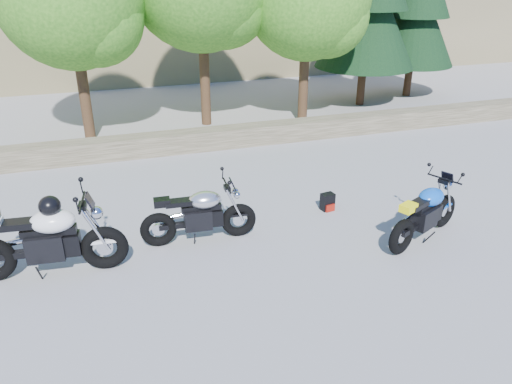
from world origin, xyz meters
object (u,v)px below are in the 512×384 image
(silver_bike, at_px, (200,215))
(backpack, at_px, (328,202))
(white_bike, at_px, (45,238))
(blue_bike, at_px, (426,213))

(silver_bike, height_order, backpack, silver_bike)
(silver_bike, relative_size, backpack, 5.93)
(white_bike, height_order, backpack, white_bike)
(silver_bike, bearing_deg, blue_bike, -13.58)
(silver_bike, bearing_deg, backpack, 12.24)
(white_bike, relative_size, blue_bike, 1.26)
(silver_bike, distance_m, blue_bike, 3.82)
(blue_bike, bearing_deg, backpack, 100.77)
(white_bike, distance_m, backpack, 5.03)
(silver_bike, xyz_separation_m, white_bike, (-2.39, -0.30, 0.15))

